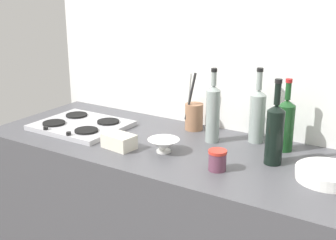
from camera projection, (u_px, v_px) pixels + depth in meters
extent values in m
cube|color=#4C4C51|center=(168.00, 229.00, 2.22)|extent=(1.80, 0.70, 0.90)
cube|color=white|center=(207.00, 82.00, 2.32)|extent=(1.90, 0.06, 2.25)
cube|color=#B2B2B7|center=(81.00, 125.00, 2.32)|extent=(0.44, 0.37, 0.02)
cylinder|color=black|center=(54.00, 123.00, 2.30)|extent=(0.11, 0.11, 0.01)
cylinder|color=black|center=(86.00, 130.00, 2.19)|extent=(0.11, 0.11, 0.01)
cylinder|color=black|center=(77.00, 115.00, 2.43)|extent=(0.11, 0.11, 0.01)
cylinder|color=black|center=(108.00, 122.00, 2.32)|extent=(0.11, 0.11, 0.01)
cylinder|color=black|center=(46.00, 128.00, 2.21)|extent=(0.02, 0.02, 0.02)
cylinder|color=black|center=(69.00, 134.00, 2.13)|extent=(0.02, 0.02, 0.02)
cylinder|color=white|center=(328.00, 179.00, 1.71)|extent=(0.24, 0.24, 0.01)
cylinder|color=white|center=(328.00, 175.00, 1.71)|extent=(0.24, 0.24, 0.01)
cylinder|color=white|center=(328.00, 173.00, 1.71)|extent=(0.24, 0.24, 0.01)
cylinder|color=white|center=(328.00, 170.00, 1.70)|extent=(0.24, 0.24, 0.01)
cylinder|color=gray|center=(213.00, 116.00, 2.08)|extent=(0.07, 0.07, 0.25)
cone|color=gray|center=(214.00, 88.00, 2.04)|extent=(0.07, 0.07, 0.02)
cylinder|color=gray|center=(214.00, 79.00, 2.03)|extent=(0.02, 0.02, 0.06)
cylinder|color=black|center=(214.00, 70.00, 2.02)|extent=(0.03, 0.03, 0.02)
cylinder|color=black|center=(274.00, 138.00, 1.83)|extent=(0.07, 0.07, 0.23)
cone|color=black|center=(277.00, 108.00, 1.80)|extent=(0.07, 0.07, 0.03)
cylinder|color=black|center=(278.00, 94.00, 1.78)|extent=(0.03, 0.03, 0.09)
cylinder|color=black|center=(279.00, 81.00, 1.76)|extent=(0.03, 0.03, 0.02)
cylinder|color=#19471E|center=(285.00, 128.00, 1.98)|extent=(0.08, 0.08, 0.21)
cone|color=#19471E|center=(287.00, 103.00, 1.95)|extent=(0.08, 0.08, 0.03)
cylinder|color=#19471E|center=(288.00, 91.00, 1.93)|extent=(0.03, 0.03, 0.08)
cylinder|color=#B21E1E|center=(289.00, 81.00, 1.92)|extent=(0.03, 0.03, 0.02)
cylinder|color=gray|center=(257.00, 119.00, 2.08)|extent=(0.07, 0.07, 0.23)
cone|color=gray|center=(259.00, 93.00, 2.05)|extent=(0.07, 0.07, 0.03)
cylinder|color=gray|center=(259.00, 81.00, 2.03)|extent=(0.03, 0.03, 0.09)
cylinder|color=black|center=(260.00, 70.00, 2.01)|extent=(0.03, 0.03, 0.02)
cylinder|color=white|center=(164.00, 151.00, 1.99)|extent=(0.06, 0.06, 0.01)
cone|color=white|center=(164.00, 145.00, 1.98)|extent=(0.14, 0.14, 0.05)
cube|color=silver|center=(119.00, 141.00, 2.03)|extent=(0.16, 0.11, 0.07)
cylinder|color=#996B4C|center=(194.00, 117.00, 2.27)|extent=(0.09, 0.09, 0.14)
cylinder|color=#262626|center=(190.00, 97.00, 2.23)|extent=(0.05, 0.03, 0.24)
cylinder|color=#B7B7B2|center=(189.00, 97.00, 2.24)|extent=(0.02, 0.01, 0.24)
cylinder|color=#66384C|center=(217.00, 162.00, 1.79)|extent=(0.07, 0.07, 0.07)
cylinder|color=red|center=(218.00, 152.00, 1.78)|extent=(0.08, 0.08, 0.01)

